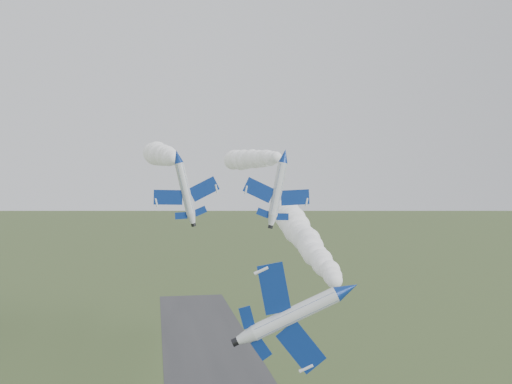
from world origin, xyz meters
TOP-DOWN VIEW (x-y plane):
  - jet_lead at (5.07, -7.97)m, footprint 5.65×13.87m
  - smoke_trail_jet_lead at (11.13, 33.44)m, footprint 15.96×77.49m
  - jet_pair_left at (-10.64, 20.38)m, footprint 9.27×11.40m
  - smoke_trail_jet_pair_left at (-12.33, 52.00)m, footprint 7.65×58.56m
  - jet_pair_right at (5.04, 20.02)m, footprint 9.75×11.97m
  - smoke_trail_jet_pair_right at (5.60, 55.02)m, footprint 5.11×64.26m

SIDE VIEW (x-z plane):
  - jet_lead at x=5.07m, z-range 26.92..37.36m
  - smoke_trail_jet_lead at x=11.13m, z-range 31.26..37.22m
  - jet_pair_left at x=-10.64m, z-range 45.14..48.47m
  - jet_pair_right at x=5.04m, z-range 45.32..48.70m
  - smoke_trail_jet_pair_right at x=5.60m, z-range 45.67..50.59m
  - smoke_trail_jet_pair_left at x=-12.33m, z-range 46.12..51.31m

